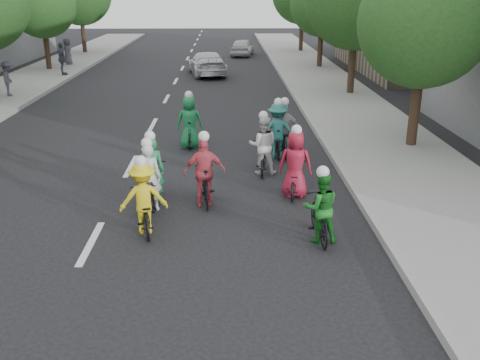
{
  "coord_description": "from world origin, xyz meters",
  "views": [
    {
      "loc": [
        2.81,
        -9.96,
        4.97
      ],
      "look_at": [
        3.1,
        0.98,
        1.0
      ],
      "focal_mm": 40.0,
      "sensor_mm": 36.0,
      "label": 1
    }
  ],
  "objects_px": {
    "cyclist_6": "(263,151)",
    "follow_car_lead": "(207,63)",
    "cyclist_0": "(150,185)",
    "cyclist_7": "(277,134)",
    "cyclist_1": "(320,212)",
    "spectator_1": "(62,59)",
    "cyclist_5": "(153,178)",
    "cyclist_9": "(190,127)",
    "follow_car_trail": "(242,47)",
    "spectator_2": "(67,51)",
    "cyclist_2": "(144,204)",
    "cyclist_3": "(205,178)",
    "spectator_0": "(8,79)",
    "cyclist_8": "(284,135)",
    "cyclist_4": "(295,171)"
  },
  "relations": [
    {
      "from": "follow_car_trail",
      "to": "cyclist_3",
      "type": "bearing_deg",
      "value": 95.07
    },
    {
      "from": "cyclist_1",
      "to": "cyclist_9",
      "type": "xyz_separation_m",
      "value": [
        -3.09,
        6.88,
        0.09
      ]
    },
    {
      "from": "cyclist_1",
      "to": "spectator_0",
      "type": "relative_size",
      "value": 1.02
    },
    {
      "from": "spectator_1",
      "to": "cyclist_2",
      "type": "bearing_deg",
      "value": -176.28
    },
    {
      "from": "cyclist_0",
      "to": "cyclist_5",
      "type": "relative_size",
      "value": 1.07
    },
    {
      "from": "cyclist_1",
      "to": "cyclist_4",
      "type": "height_order",
      "value": "cyclist_4"
    },
    {
      "from": "follow_car_trail",
      "to": "spectator_1",
      "type": "xyz_separation_m",
      "value": [
        -10.66,
        -10.05,
        0.44
      ]
    },
    {
      "from": "follow_car_trail",
      "to": "spectator_0",
      "type": "xyz_separation_m",
      "value": [
        -11.36,
        -16.32,
        0.32
      ]
    },
    {
      "from": "cyclist_4",
      "to": "cyclist_9",
      "type": "xyz_separation_m",
      "value": [
        -2.88,
        4.36,
        0.05
      ]
    },
    {
      "from": "cyclist_2",
      "to": "follow_car_trail",
      "type": "height_order",
      "value": "cyclist_2"
    },
    {
      "from": "follow_car_trail",
      "to": "spectator_0",
      "type": "height_order",
      "value": "spectator_0"
    },
    {
      "from": "cyclist_1",
      "to": "cyclist_3",
      "type": "xyz_separation_m",
      "value": [
        -2.43,
        2.0,
        0.06
      ]
    },
    {
      "from": "cyclist_5",
      "to": "spectator_2",
      "type": "xyz_separation_m",
      "value": [
        -8.56,
        23.78,
        0.36
      ]
    },
    {
      "from": "cyclist_7",
      "to": "cyclist_4",
      "type": "bearing_deg",
      "value": 92.05
    },
    {
      "from": "cyclist_5",
      "to": "spectator_2",
      "type": "bearing_deg",
      "value": -77.48
    },
    {
      "from": "cyclist_3",
      "to": "spectator_2",
      "type": "distance_m",
      "value": 25.89
    },
    {
      "from": "cyclist_9",
      "to": "cyclist_7",
      "type": "bearing_deg",
      "value": 156.82
    },
    {
      "from": "cyclist_8",
      "to": "spectator_0",
      "type": "bearing_deg",
      "value": -35.79
    },
    {
      "from": "cyclist_7",
      "to": "spectator_2",
      "type": "relative_size",
      "value": 1.11
    },
    {
      "from": "cyclist_4",
      "to": "follow_car_trail",
      "type": "xyz_separation_m",
      "value": [
        -0.45,
        28.93,
        -0.02
      ]
    },
    {
      "from": "cyclist_1",
      "to": "cyclist_5",
      "type": "bearing_deg",
      "value": -32.55
    },
    {
      "from": "cyclist_3",
      "to": "spectator_1",
      "type": "distance_m",
      "value": 21.35
    },
    {
      "from": "cyclist_2",
      "to": "spectator_1",
      "type": "bearing_deg",
      "value": -81.29
    },
    {
      "from": "cyclist_7",
      "to": "cyclist_5",
      "type": "bearing_deg",
      "value": 46.38
    },
    {
      "from": "cyclist_7",
      "to": "spectator_0",
      "type": "relative_size",
      "value": 1.15
    },
    {
      "from": "cyclist_7",
      "to": "cyclist_9",
      "type": "height_order",
      "value": "cyclist_9"
    },
    {
      "from": "follow_car_lead",
      "to": "spectator_1",
      "type": "distance_m",
      "value": 8.32
    },
    {
      "from": "cyclist_1",
      "to": "cyclist_5",
      "type": "height_order",
      "value": "cyclist_5"
    },
    {
      "from": "cyclist_1",
      "to": "spectator_1",
      "type": "bearing_deg",
      "value": -64.31
    },
    {
      "from": "spectator_0",
      "to": "cyclist_1",
      "type": "bearing_deg",
      "value": -155.22
    },
    {
      "from": "cyclist_9",
      "to": "follow_car_trail",
      "type": "bearing_deg",
      "value": -96.28
    },
    {
      "from": "cyclist_0",
      "to": "cyclist_2",
      "type": "xyz_separation_m",
      "value": [
        0.05,
        -1.25,
        0.04
      ]
    },
    {
      "from": "cyclist_1",
      "to": "cyclist_9",
      "type": "distance_m",
      "value": 7.54
    },
    {
      "from": "cyclist_6",
      "to": "cyclist_5",
      "type": "bearing_deg",
      "value": 42.22
    },
    {
      "from": "follow_car_trail",
      "to": "spectator_1",
      "type": "distance_m",
      "value": 14.66
    },
    {
      "from": "cyclist_8",
      "to": "follow_car_trail",
      "type": "distance_m",
      "value": 25.46
    },
    {
      "from": "cyclist_5",
      "to": "cyclist_8",
      "type": "bearing_deg",
      "value": -140.2
    },
    {
      "from": "cyclist_2",
      "to": "follow_car_trail",
      "type": "distance_m",
      "value": 31.08
    },
    {
      "from": "cyclist_1",
      "to": "spectator_0",
      "type": "distance_m",
      "value": 19.32
    },
    {
      "from": "cyclist_0",
      "to": "cyclist_7",
      "type": "height_order",
      "value": "cyclist_7"
    },
    {
      "from": "follow_car_lead",
      "to": "follow_car_trail",
      "type": "distance_m",
      "value": 9.62
    },
    {
      "from": "cyclist_7",
      "to": "spectator_1",
      "type": "bearing_deg",
      "value": -55.51
    },
    {
      "from": "cyclist_0",
      "to": "cyclist_5",
      "type": "bearing_deg",
      "value": -93.59
    },
    {
      "from": "cyclist_6",
      "to": "follow_car_lead",
      "type": "xyz_separation_m",
      "value": [
        -2.14,
        17.85,
        0.04
      ]
    },
    {
      "from": "cyclist_4",
      "to": "follow_car_lead",
      "type": "bearing_deg",
      "value": -69.94
    },
    {
      "from": "cyclist_5",
      "to": "cyclist_9",
      "type": "xyz_separation_m",
      "value": [
        0.61,
        4.71,
        0.08
      ]
    },
    {
      "from": "cyclist_6",
      "to": "cyclist_9",
      "type": "bearing_deg",
      "value": -44.56
    },
    {
      "from": "cyclist_3",
      "to": "follow_car_lead",
      "type": "bearing_deg",
      "value": -94.45
    },
    {
      "from": "follow_car_lead",
      "to": "spectator_2",
      "type": "distance_m",
      "value": 9.99
    },
    {
      "from": "cyclist_1",
      "to": "follow_car_lead",
      "type": "xyz_separation_m",
      "value": [
        -3.04,
        22.13,
        0.06
      ]
    }
  ]
}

